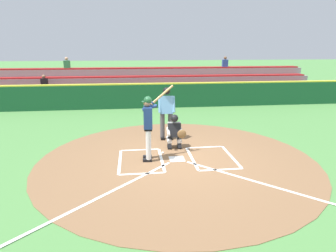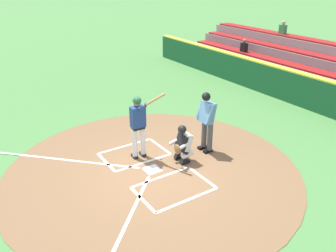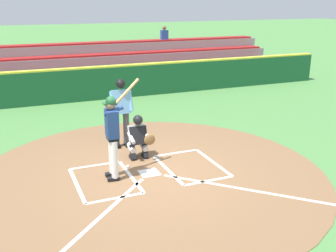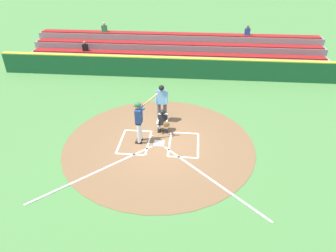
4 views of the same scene
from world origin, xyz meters
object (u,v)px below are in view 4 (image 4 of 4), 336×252
at_px(catcher, 163,120).
at_px(batter, 139,119).
at_px(baseball, 152,136).
at_px(plate_umpire, 162,101).

bearing_deg(catcher, batter, 45.55).
bearing_deg(baseball, batter, 44.38).
height_order(plate_umpire, baseball, plate_umpire).
distance_m(batter, baseball, 1.23).
height_order(catcher, plate_umpire, plate_umpire).
relative_size(batter, catcher, 1.88).
relative_size(batter, baseball, 28.76).
distance_m(catcher, baseball, 0.84).
distance_m(plate_umpire, baseball, 1.78).
bearing_deg(plate_umpire, catcher, 99.19).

